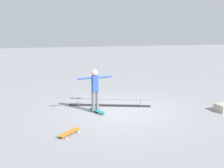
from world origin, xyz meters
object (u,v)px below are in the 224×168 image
(skater_main, at_px, (95,88))
(skateboard_main, at_px, (97,111))
(grind_rail, at_px, (109,102))
(loose_skateboard_orange, at_px, (69,132))

(skater_main, xyz_separation_m, skateboard_main, (-0.05, 0.09, -0.85))
(grind_rail, height_order, skater_main, skater_main)
(loose_skateboard_orange, bearing_deg, skateboard_main, -165.66)
(skateboard_main, bearing_deg, loose_skateboard_orange, -56.90)
(grind_rail, xyz_separation_m, loose_skateboard_orange, (1.75, 2.61, -0.06))
(skater_main, bearing_deg, skateboard_main, 110.35)
(skateboard_main, bearing_deg, grind_rail, 114.68)
(skater_main, distance_m, skateboard_main, 0.86)
(grind_rail, distance_m, loose_skateboard_orange, 3.15)
(skateboard_main, height_order, loose_skateboard_orange, same)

